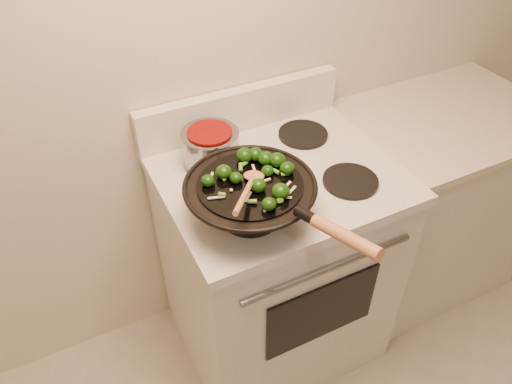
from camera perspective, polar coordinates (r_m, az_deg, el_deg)
name	(u,v)px	position (r m, az deg, el deg)	size (l,w,h in m)	color
stove	(275,262)	(1.97, 2.23, -7.99)	(0.78, 0.67, 1.08)	silver
counter_unit	(425,202)	(2.37, 18.78, -1.04)	(0.83, 0.62, 0.91)	silver
wok	(251,198)	(1.44, -0.55, -0.69)	(0.39, 0.63, 0.20)	black
stirfry	(258,172)	(1.42, 0.21, 2.34)	(0.27, 0.27, 0.05)	#103508
wooden_spoon	(249,186)	(1.35, -0.79, 0.73)	(0.19, 0.24, 0.09)	#A76C41
saucepan	(211,146)	(1.66, -5.20, 5.25)	(0.19, 0.31, 0.11)	gray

